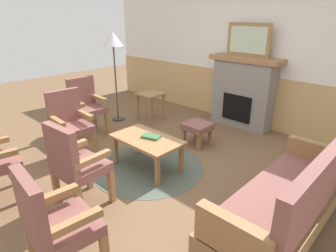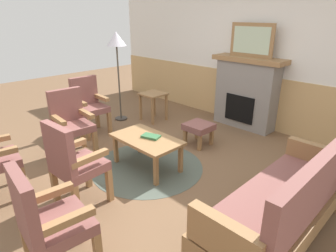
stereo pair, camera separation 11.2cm
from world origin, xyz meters
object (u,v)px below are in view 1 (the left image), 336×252
armchair_front_left (75,163)px  armchair_front_center (53,223)px  coffee_table (147,142)px  floor_lamp_by_chairs (113,45)px  fireplace (243,92)px  couch (286,202)px  book_on_table (151,137)px  armchair_by_window_left (69,121)px  side_table (150,99)px  footstool (198,128)px  armchair_near_fireplace (86,104)px  framed_picture (248,40)px

armchair_front_left → armchair_front_center: bearing=-39.3°
coffee_table → floor_lamp_by_chairs: size_ratio=0.57×
fireplace → armchair_front_center: (0.70, -3.98, -0.11)m
armchair_front_left → armchair_front_center: 0.92m
couch → coffee_table: couch is taller
book_on_table → armchair_front_center: (0.77, -1.72, 0.08)m
armchair_by_window_left → floor_lamp_by_chairs: bearing=118.0°
fireplace → couch: 2.95m
couch → floor_lamp_by_chairs: (-3.71, 0.90, 1.05)m
couch → coffee_table: size_ratio=1.88×
armchair_front_center → floor_lamp_by_chairs: 3.77m
side_table → floor_lamp_by_chairs: floor_lamp_by_chairs is taller
side_table → floor_lamp_by_chairs: (-0.49, -0.43, 1.02)m
coffee_table → footstool: coffee_table is taller
armchair_near_fireplace → floor_lamp_by_chairs: 1.21m
armchair_front_left → side_table: armchair_front_left is taller
coffee_table → armchair_by_window_left: size_ratio=0.98×
armchair_near_fireplace → armchair_by_window_left: size_ratio=1.00×
side_table → coffee_table: bearing=-44.7°
framed_picture → floor_lamp_by_chairs: (-1.92, -1.43, -0.11)m
couch → armchair_near_fireplace: bearing=178.0°
framed_picture → coffee_table: bearing=-92.4°
armchair_near_fireplace → armchair_by_window_left: bearing=-47.5°
book_on_table → armchair_front_left: 1.15m
footstool → armchair_near_fireplace: (-1.68, -0.96, 0.25)m
framed_picture → floor_lamp_by_chairs: size_ratio=0.48×
fireplace → framed_picture: framed_picture is taller
couch → armchair_by_window_left: bearing=-170.5°
couch → book_on_table: size_ratio=7.51×
side_table → floor_lamp_by_chairs: bearing=-138.6°
framed_picture → couch: size_ratio=0.44×
armchair_front_center → armchair_front_left: bearing=140.7°
fireplace → book_on_table: size_ratio=5.42×
armchair_near_fireplace → armchair_front_center: (2.44, -1.78, 0.00)m
couch → armchair_by_window_left: 3.01m
framed_picture → armchair_near_fireplace: bearing=-128.3°
armchair_by_window_left → armchair_front_left: bearing=-26.3°
couch → coffee_table: 1.89m
framed_picture → coffee_table: framed_picture is taller
couch → book_on_table: (-1.86, 0.07, 0.06)m
armchair_by_window_left → book_on_table: bearing=27.2°
coffee_table → footstool: bearing=88.4°
armchair_by_window_left → armchair_front_center: size_ratio=1.00×
armchair_front_left → floor_lamp_by_chairs: floor_lamp_by_chairs is taller
footstool → side_table: (-1.36, 0.25, 0.15)m
coffee_table → side_table: (-1.33, 1.31, 0.05)m
coffee_table → floor_lamp_by_chairs: (-1.82, 0.88, 1.06)m
framed_picture → coffee_table: 2.59m
coffee_table → book_on_table: (0.03, 0.05, 0.07)m
armchair_by_window_left → footstool: bearing=55.0°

